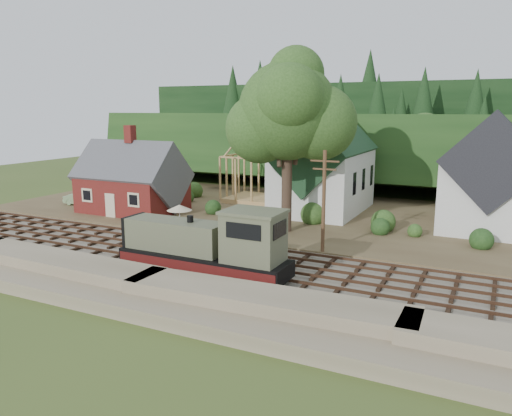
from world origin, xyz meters
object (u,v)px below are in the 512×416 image
at_px(locomotive, 209,247).
at_px(patio_set, 180,209).
at_px(car_green, 81,199).
at_px(car_blue, 229,221).

height_order(locomotive, patio_set, locomotive).
distance_m(car_green, patio_set, 18.12).
xyz_separation_m(car_green, patio_set, (17.20, -5.52, 1.41)).
distance_m(locomotive, car_green, 29.05).
bearing_deg(car_green, car_blue, -104.13).
bearing_deg(car_green, locomotive, -127.23).
distance_m(locomotive, patio_set, 11.83).
bearing_deg(locomotive, car_green, 151.12).
bearing_deg(patio_set, car_green, 162.21).
xyz_separation_m(locomotive, car_blue, (-5.27, 11.98, -1.18)).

